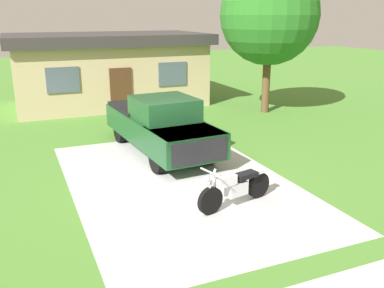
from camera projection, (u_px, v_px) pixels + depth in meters
The scene contains 6 objects.
ground_plane at pixel (179, 182), 11.67m from camera, with size 80.00×80.00×0.00m, color #4C8330.
driveway_pad at pixel (179, 182), 11.67m from camera, with size 5.69×8.92×0.01m, color #BCBCBC.
motorcycle at pixel (235, 187), 10.11m from camera, with size 2.17×0.87×1.09m.
pickup_truck at pixel (159, 124), 14.03m from camera, with size 2.38×5.75×1.90m.
shade_tree at pixel (270, 15), 18.77m from camera, with size 4.39×4.39×6.58m.
neighbor_house at pixel (108, 68), 21.43m from camera, with size 9.60×5.60×3.50m.
Camera 1 is at (-3.90, -10.14, 4.41)m, focal length 39.80 mm.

